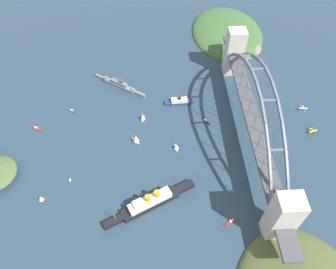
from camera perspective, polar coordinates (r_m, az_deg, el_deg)
The scene contains 18 objects.
ground_plane at distance 333.08m, azimuth 13.92°, elevation -0.30°, with size 1400.00×1400.00×0.00m, color #283D4C.
harbor_arch_bridge at distance 311.37m, azimuth 14.94°, elevation 3.03°, with size 264.02×19.45×74.10m.
headland_east_shore at distance 461.01m, azimuth 10.61°, elevation 17.15°, with size 126.25×93.91×22.11m.
ocean_liner at distance 278.79m, azimuth -3.14°, elevation -11.92°, with size 42.58×79.25×17.50m.
naval_cruiser at distance 374.88m, azimuth -8.57°, elevation 8.76°, with size 40.64×58.89×17.30m.
harbor_ferry_steamer at distance 352.78m, azimuth 2.05°, elevation 5.95°, with size 8.94×32.10×8.04m.
seaplane_taxiing_near_bridge at distance 374.61m, azimuth 22.82°, elevation 4.26°, with size 7.24×9.47×4.90m.
seaplane_second_in_formation at distance 356.09m, azimuth 24.27°, elevation 0.52°, with size 7.43×9.14×4.99m.
small_boat_0 at distance 337.88m, azimuth 6.74°, elevation 2.45°, with size 10.99×8.38×2.15m.
small_boat_1 at distance 306.49m, azimuth -16.99°, elevation -7.90°, with size 9.14×2.09×1.82m.
small_boat_2 at distance 302.35m, azimuth -21.67°, elevation -10.52°, with size 6.82×7.15×7.46m.
small_boat_3 at distance 360.15m, azimuth -16.70°, elevation 4.09°, with size 4.88×7.86×2.33m.
small_boat_4 at distance 355.55m, azimuth -22.31°, elevation 1.05°, with size 6.38×10.71×2.07m.
small_boat_5 at distance 316.40m, azimuth -5.73°, elevation -0.72°, with size 9.47×8.85×11.26m.
small_boat_6 at distance 310.65m, azimuth 1.50°, elevation -2.16°, with size 9.05×5.88×8.41m.
small_boat_7 at distance 334.87m, azimuth -4.52°, elevation 3.14°, with size 8.47×5.74×10.09m.
small_boat_8 at distance 280.71m, azimuth 11.08°, elevation -14.93°, with size 7.55×11.32×2.02m.
channel_marker_buoy at distance 308.50m, azimuth 7.96°, elevation -4.34°, with size 2.20×2.20×2.75m.
Camera 1 is at (-195.63, 90.33, 253.99)m, focal length 34.30 mm.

